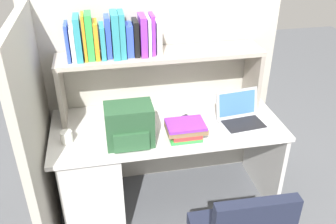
# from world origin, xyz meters

# --- Properties ---
(ground_plane) EXTENTS (8.00, 8.00, 0.00)m
(ground_plane) POSITION_xyz_m (0.00, 0.00, 0.00)
(ground_plane) COLOR #595B60
(desk) EXTENTS (1.60, 0.70, 0.73)m
(desk) POSITION_xyz_m (-0.39, 0.00, 0.40)
(desk) COLOR silver
(desk) RESTS_ON ground_plane
(cubicle_partition_rear) EXTENTS (1.84, 0.05, 1.55)m
(cubicle_partition_rear) POSITION_xyz_m (0.00, 0.38, 0.78)
(cubicle_partition_rear) COLOR #B2ADA0
(cubicle_partition_rear) RESTS_ON ground_plane
(cubicle_partition_left) EXTENTS (0.05, 1.06, 1.55)m
(cubicle_partition_left) POSITION_xyz_m (-0.85, -0.05, 0.78)
(cubicle_partition_left) COLOR #B2ADA0
(cubicle_partition_left) RESTS_ON ground_plane
(overhead_hutch) EXTENTS (1.44, 0.28, 0.45)m
(overhead_hutch) POSITION_xyz_m (0.00, 0.20, 1.08)
(overhead_hutch) COLOR gray
(overhead_hutch) RESTS_ON desk
(reference_books_on_shelf) EXTENTS (0.62, 0.19, 0.30)m
(reference_books_on_shelf) POSITION_xyz_m (-0.32, 0.20, 1.31)
(reference_books_on_shelf) COLOR blue
(reference_books_on_shelf) RESTS_ON overhead_hutch
(laptop) EXTENTS (0.33, 0.28, 0.22)m
(laptop) POSITION_xyz_m (0.51, -0.09, 0.78)
(laptop) COLOR #B7BABF
(laptop) RESTS_ON desk
(backpack) EXTENTS (0.30, 0.23, 0.27)m
(backpack) POSITION_xyz_m (-0.27, -0.19, 0.86)
(backpack) COLOR #264C2D
(backpack) RESTS_ON desk
(computer_mouse) EXTENTS (0.10, 0.12, 0.03)m
(computer_mouse) POSITION_xyz_m (0.15, -0.01, 0.75)
(computer_mouse) COLOR #262628
(computer_mouse) RESTS_ON desk
(paper_cup) EXTENTS (0.08, 0.08, 0.08)m
(paper_cup) POSITION_xyz_m (-0.68, -0.10, 0.77)
(paper_cup) COLOR white
(paper_cup) RESTS_ON desk
(desk_book_stack) EXTENTS (0.26, 0.20, 0.11)m
(desk_book_stack) POSITION_xyz_m (0.09, -0.20, 0.79)
(desk_book_stack) COLOR green
(desk_book_stack) RESTS_ON desk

